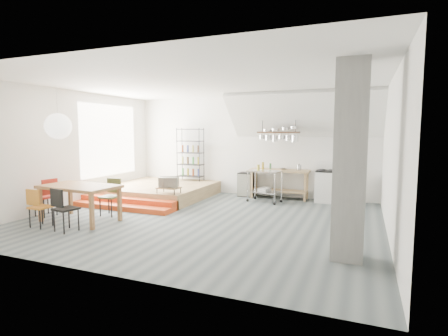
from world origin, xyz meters
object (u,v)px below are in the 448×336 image
at_px(stove, 326,186).
at_px(dining_table, 79,189).
at_px(mini_fridge, 246,184).
at_px(rolling_cart, 264,182).

xyz_separation_m(stove, dining_table, (-5.07, -4.42, 0.27)).
bearing_deg(dining_table, stove, 44.53).
distance_m(stove, mini_fridge, 2.50).
relative_size(stove, dining_table, 0.64).
height_order(stove, rolling_cart, stove).
xyz_separation_m(dining_table, rolling_cart, (3.38, 3.73, -0.15)).
xyz_separation_m(rolling_cart, mini_fridge, (-0.82, 0.74, -0.23)).
bearing_deg(mini_fridge, rolling_cart, -42.13).
bearing_deg(rolling_cart, dining_table, -120.09).
bearing_deg(mini_fridge, dining_table, -119.87).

